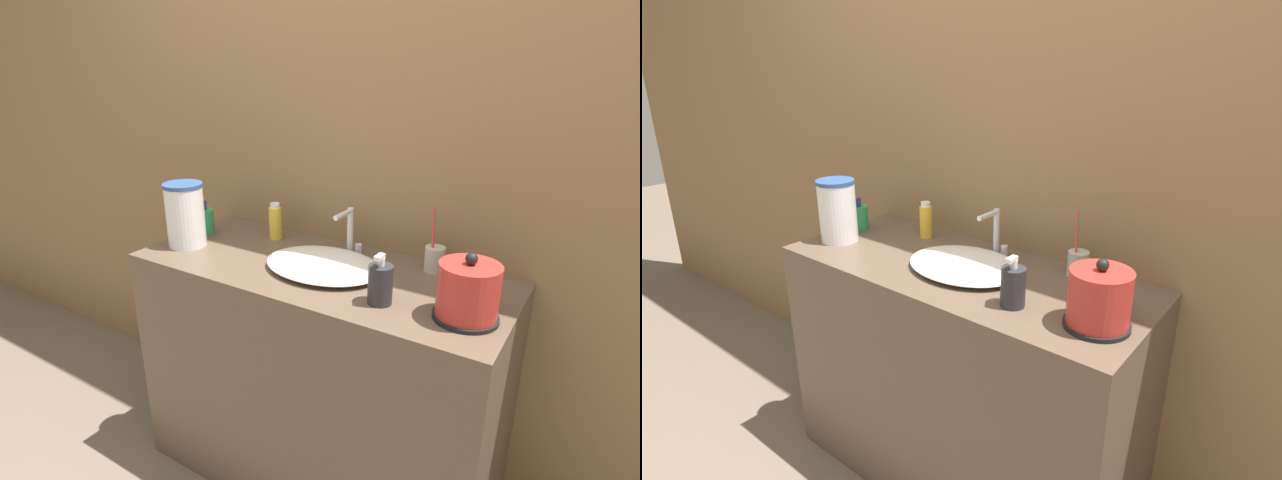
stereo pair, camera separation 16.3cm
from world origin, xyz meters
TOP-DOWN VIEW (x-y plane):
  - wall_back at (0.00, 0.54)m, footprint 6.00×0.04m
  - vanity_counter at (0.00, 0.26)m, footprint 1.28×0.52m
  - sink_basin at (0.02, 0.26)m, footprint 0.40×0.31m
  - faucet at (0.03, 0.42)m, footprint 0.06×0.12m
  - electric_kettle at (0.52, 0.18)m, footprint 0.18×0.18m
  - toothbrush_cup at (0.33, 0.44)m, footprint 0.07×0.07m
  - lotion_bottle at (0.28, 0.14)m, footprint 0.07×0.07m
  - shampoo_bottle at (-0.57, 0.32)m, footprint 0.07×0.07m
  - mouthwash_bottle at (-0.29, 0.42)m, footprint 0.05×0.05m
  - water_pitcher at (-0.53, 0.18)m, footprint 0.14×0.14m

SIDE VIEW (x-z plane):
  - vanity_counter at x=0.00m, z-range 0.00..0.88m
  - sink_basin at x=0.02m, z-range 0.88..0.92m
  - toothbrush_cup at x=0.33m, z-range 0.82..1.03m
  - shampoo_bottle at x=-0.57m, z-range 0.87..1.00m
  - lotion_bottle at x=0.28m, z-range 0.87..1.02m
  - mouthwash_bottle at x=-0.29m, z-range 0.88..1.02m
  - electric_kettle at x=0.52m, z-range 0.86..1.05m
  - faucet at x=0.03m, z-range 0.89..1.06m
  - water_pitcher at x=-0.53m, z-range 0.88..1.12m
  - wall_back at x=0.00m, z-range 0.00..2.60m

